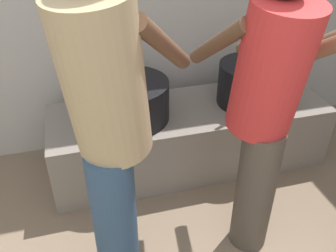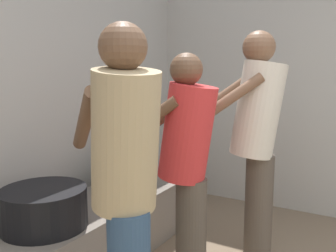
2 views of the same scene
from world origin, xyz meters
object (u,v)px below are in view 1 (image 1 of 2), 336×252
at_px(cook_in_tan_shirt, 109,120).
at_px(cooking_pot_secondary, 127,101).
at_px(cooking_pot_main, 252,83).
at_px(cook_in_red_shirt, 265,104).

bearing_deg(cook_in_tan_shirt, cooking_pot_secondary, 76.63).
bearing_deg(cooking_pot_main, cook_in_red_shirt, -114.37).
relative_size(cooking_pot_secondary, cook_in_red_shirt, 0.35).
xyz_separation_m(cooking_pot_main, cook_in_red_shirt, (-0.32, -0.70, 0.28)).
distance_m(cooking_pot_secondary, cook_in_red_shirt, 0.93).
relative_size(cooking_pot_main, cooking_pot_secondary, 1.39).
bearing_deg(cook_in_red_shirt, cook_in_tan_shirt, -175.76).
distance_m(cooking_pot_main, cooking_pot_secondary, 0.84).
height_order(cooking_pot_secondary, cook_in_tan_shirt, cook_in_tan_shirt).
distance_m(cook_in_tan_shirt, cook_in_red_shirt, 0.71).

